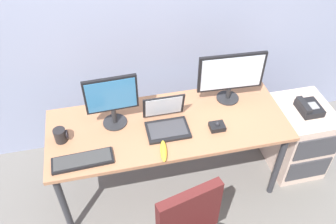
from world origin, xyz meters
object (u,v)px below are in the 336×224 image
Objects in this scene: monitor_main at (231,75)px; trackball_mouse at (217,126)px; coffee_mug at (61,135)px; file_cabinet at (297,137)px; banana at (164,151)px; monitor_side at (112,99)px; desk_phone at (309,108)px; keyboard at (83,160)px; laptop at (166,121)px.

monitor_main is 0.42m from trackball_mouse.
file_cabinet is at bearing -0.65° from coffee_mug.
monitor_main is 4.89× the size of coffee_mug.
monitor_main reaches higher than trackball_mouse.
banana is (-0.43, -0.14, -0.00)m from trackball_mouse.
trackball_mouse is at bearing -16.99° from monitor_side.
desk_phone is 1.88× the size of coffee_mug.
banana reaches higher than desk_phone.
monitor_side is at bearing 175.16° from desk_phone.
file_cabinet is at bearing 63.22° from desk_phone.
keyboard is 3.77× the size of trackball_mouse.
monitor_main reaches higher than laptop.
file_cabinet is at bearing -4.21° from monitor_side.
monitor_side reaches higher than keyboard.
monitor_side reaches higher than desk_phone.
monitor_main is at bearing 5.07° from monitor_side.
monitor_main is 0.80m from banana.
laptop reaches higher than keyboard.
laptop reaches higher than trackball_mouse.
desk_phone is 1.17m from laptop.
coffee_mug reaches higher than keyboard.
desk_phone is at bearing -4.84° from monitor_side.
keyboard is 0.55m from banana.
file_cabinet is 2.10× the size of laptop.
monitor_side is at bearing 13.20° from coffee_mug.
monitor_side is 3.82× the size of trackball_mouse.
file_cabinet is 1.57× the size of keyboard.
keyboard is at bearing -173.79° from desk_phone.
monitor_main is 0.62m from laptop.
coffee_mug reaches higher than trackball_mouse.
laptop is at bearing -2.04° from coffee_mug.
banana is (0.55, -0.04, 0.01)m from keyboard.
monitor_side reaches higher than trackball_mouse.
banana is at bearing -21.82° from coffee_mug.
monitor_main reaches higher than monitor_side.
desk_phone is 0.70m from monitor_main.
keyboard is 2.18× the size of banana.
file_cabinet is 3.44× the size of banana.
monitor_main is (-0.62, 0.19, 0.63)m from file_cabinet.
keyboard is at bearing -59.71° from coffee_mug.
coffee_mug is (-0.76, 0.03, -0.00)m from laptop.
desk_phone is at bearing 6.21° from keyboard.
coffee_mug is (-1.31, -0.17, -0.19)m from monitor_main.
file_cabinet is 1.34m from banana.
banana is at bearing -4.29° from keyboard.
monitor_side is 0.43m from laptop.
laptop is (0.37, -0.12, -0.19)m from monitor_side.
monitor_side is 3.95× the size of coffee_mug.
monitor_main is at bearing 162.58° from file_cabinet.
keyboard is 3.90× the size of coffee_mug.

